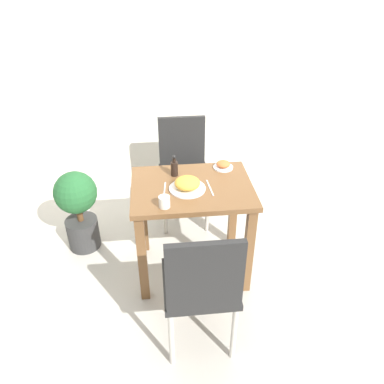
% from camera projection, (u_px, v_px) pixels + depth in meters
% --- Properties ---
extents(ground_plane, '(16.00, 16.00, 0.00)m').
position_uv_depth(ground_plane, '(192.00, 267.00, 2.92)').
color(ground_plane, '#B7B2A8').
extents(wall_back, '(8.00, 0.05, 2.60)m').
position_uv_depth(wall_back, '(177.00, 57.00, 3.28)').
color(wall_back, silver).
rests_on(wall_back, ground_plane).
extents(dining_table, '(0.82, 0.62, 0.74)m').
position_uv_depth(dining_table, '(192.00, 204.00, 2.60)').
color(dining_table, brown).
rests_on(dining_table, ground_plane).
extents(chair_near, '(0.42, 0.42, 0.92)m').
position_uv_depth(chair_near, '(201.00, 285.00, 2.06)').
color(chair_near, black).
rests_on(chair_near, ground_plane).
extents(chair_far, '(0.42, 0.42, 0.92)m').
position_uv_depth(chair_far, '(183.00, 165.00, 3.23)').
color(chair_far, black).
rests_on(chair_far, ground_plane).
extents(food_plate, '(0.24, 0.24, 0.08)m').
position_uv_depth(food_plate, '(187.00, 184.00, 2.46)').
color(food_plate, white).
rests_on(food_plate, dining_table).
extents(side_plate, '(0.14, 0.14, 0.05)m').
position_uv_depth(side_plate, '(223.00, 165.00, 2.72)').
color(side_plate, white).
rests_on(side_plate, dining_table).
extents(drink_cup, '(0.07, 0.07, 0.07)m').
position_uv_depth(drink_cup, '(164.00, 202.00, 2.29)').
color(drink_cup, silver).
rests_on(drink_cup, dining_table).
extents(sauce_bottle, '(0.05, 0.05, 0.16)m').
position_uv_depth(sauce_bottle, '(174.00, 168.00, 2.61)').
color(sauce_bottle, black).
rests_on(sauce_bottle, dining_table).
extents(fork_utensil, '(0.03, 0.20, 0.00)m').
position_uv_depth(fork_utensil, '(165.00, 190.00, 2.47)').
color(fork_utensil, silver).
rests_on(fork_utensil, dining_table).
extents(spoon_utensil, '(0.02, 0.20, 0.00)m').
position_uv_depth(spoon_utensil, '(210.00, 188.00, 2.49)').
color(spoon_utensil, silver).
rests_on(spoon_utensil, dining_table).
extents(potted_plant_left, '(0.33, 0.33, 0.69)m').
position_uv_depth(potted_plant_left, '(78.00, 206.00, 2.93)').
color(potted_plant_left, '#333333').
rests_on(potted_plant_left, ground_plane).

